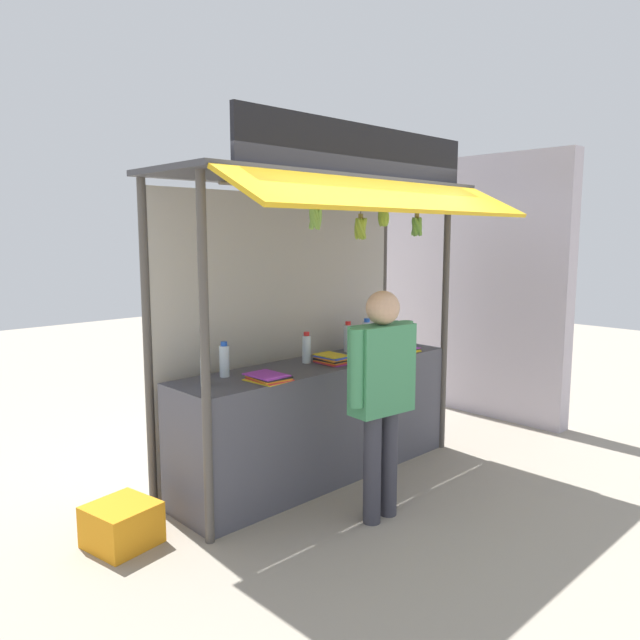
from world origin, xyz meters
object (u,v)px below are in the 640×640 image
Objects in this scene: water_bottle_back_right at (307,348)px; magazine_stack_center at (369,357)px; magazine_stack_right at (403,349)px; magazine_stack_back_left at (268,377)px; water_bottle_left at (205,371)px; magazine_stack_mid_left at (332,359)px; banana_bunch_inner_left at (417,226)px; water_bottle_mid_right at (348,337)px; vendor_person at (382,384)px; water_bottle_far_left at (367,335)px; plastic_crate at (122,525)px; banana_bunch_leftmost at (361,228)px; banana_bunch_inner_right at (315,217)px; water_bottle_rear_center at (224,360)px; banana_bunch_rightmost at (383,218)px.

water_bottle_back_right reaches higher than magazine_stack_center.
magazine_stack_back_left is at bearing -178.44° from magazine_stack_right.
water_bottle_back_right reaches higher than water_bottle_left.
banana_bunch_inner_left reaches higher than magazine_stack_mid_left.
water_bottle_mid_right is 0.17× the size of vendor_person.
plastic_crate is (-2.40, -0.07, -0.93)m from water_bottle_far_left.
water_bottle_left is 1.52m from banana_bunch_leftmost.
water_bottle_far_left reaches higher than magazine_stack_mid_left.
water_bottle_mid_right is 0.94× the size of water_bottle_far_left.
plastic_crate is at bearing 176.01° from magazine_stack_right.
water_bottle_far_left reaches higher than water_bottle_back_right.
water_bottle_back_right is 1.33m from banana_bunch_inner_left.
banana_bunch_inner_right is 2.36m from plastic_crate.
water_bottle_rear_center is 1.10× the size of banana_bunch_rightmost.
water_bottle_far_left reaches higher than magazine_stack_right.
banana_bunch_leftmost is at bearing -162.50° from magazine_stack_right.
vendor_person is (0.44, -0.67, -0.00)m from magazine_stack_back_left.
water_bottle_rear_center is 1.52m from water_bottle_far_left.
magazine_stack_mid_left is (0.12, -0.16, -0.08)m from water_bottle_back_right.
vendor_person reaches higher than magazine_stack_right.
banana_bunch_rightmost is at bearing -0.18° from banana_bunch_leftmost.
water_bottle_rear_center is 0.87× the size of magazine_stack_right.
banana_bunch_rightmost reaches higher than magazine_stack_center.
plastic_crate is at bearing 169.16° from banana_bunch_inner_left.
banana_bunch_inner_right is (0.65, -0.40, 1.03)m from water_bottle_left.
water_bottle_far_left reaches higher than water_bottle_mid_right.
banana_bunch_leftmost reaches higher than magazine_stack_center.
water_bottle_far_left is 1.06× the size of magazine_stack_mid_left.
water_bottle_mid_right is 2.41m from plastic_crate.
water_bottle_mid_right is (1.60, 0.18, 0.02)m from water_bottle_left.
magazine_stack_back_left is at bearing -64.67° from water_bottle_rear_center.
magazine_stack_center is (1.44, -0.21, -0.08)m from water_bottle_left.
banana_bunch_inner_left is (0.76, -0.49, 0.97)m from water_bottle_back_right.
magazine_stack_mid_left is at bearing 7.44° from magazine_stack_back_left.
banana_bunch_inner_right reaches higher than magazine_stack_mid_left.
magazine_stack_mid_left reaches higher than magazine_stack_back_left.
vendor_person is 1.90m from plastic_crate.
water_bottle_rear_center is at bearing 126.79° from vendor_person.
water_bottle_back_right is 1.07m from banana_bunch_leftmost.
banana_bunch_leftmost is at bearing 179.82° from banana_bunch_rightmost.
banana_bunch_rightmost is (-0.24, -0.59, 1.02)m from water_bottle_mid_right.
water_bottle_mid_right reaches higher than magazine_stack_right.
banana_bunch_inner_left is 0.81× the size of plastic_crate.
plastic_crate is (-0.87, -0.09, -0.92)m from water_bottle_rear_center.
plastic_crate is at bearing 154.54° from vendor_person.
water_bottle_far_left is 1.22m from banana_bunch_rightmost.
water_bottle_back_right is at bearing 100.58° from banana_bunch_leftmost.
magazine_stack_center is (0.43, -0.29, -0.09)m from water_bottle_back_right.
banana_bunch_rightmost is at bearing -13.85° from magazine_stack_back_left.
banana_bunch_inner_right is at bearing 179.89° from banana_bunch_inner_left.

